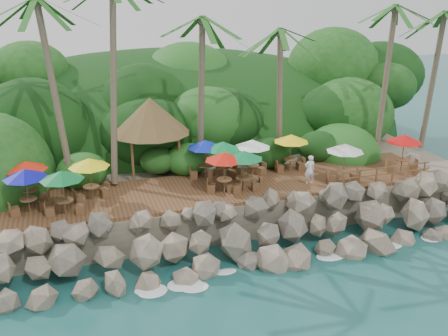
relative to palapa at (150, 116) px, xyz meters
name	(u,v)px	position (x,y,z in m)	size (l,w,h in m)	color
ground	(261,274)	(3.44, -9.92, -5.79)	(140.00, 140.00, 0.00)	#19514F
land_base	(185,155)	(3.44, 6.08, -4.74)	(32.00, 25.20, 2.10)	gray
jungle_hill	(166,141)	(3.44, 13.58, -5.79)	(44.80, 28.00, 15.40)	#143811
seawall	(247,234)	(3.44, -7.92, -4.64)	(29.00, 4.00, 2.30)	gray
terrace	(224,188)	(3.44, -3.92, -3.59)	(26.00, 5.00, 0.20)	brown
jungle_foliage	(188,172)	(3.44, 5.08, -5.79)	(44.00, 16.00, 12.00)	#143811
foam_line	(259,270)	(3.44, -9.62, -5.76)	(25.20, 0.80, 0.06)	white
palms	(258,8)	(6.37, -1.10, 6.16)	(30.36, 6.62, 12.47)	brown
palapa	(150,116)	(0.00, 0.00, 0.00)	(4.78, 4.78, 4.60)	brown
dining_clusters	(207,156)	(2.42, -3.97, -1.53)	(23.94, 5.29, 2.36)	brown
railing	(385,173)	(12.53, -6.27, -2.88)	(6.10, 0.10, 1.00)	brown
waiter	(310,170)	(8.27, -5.07, -2.62)	(0.64, 0.42, 1.74)	silver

